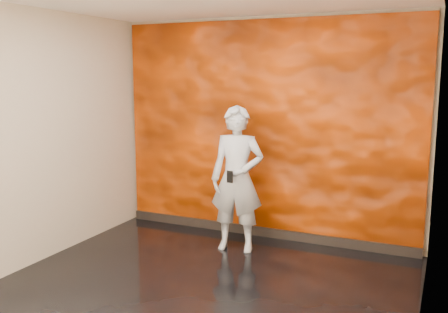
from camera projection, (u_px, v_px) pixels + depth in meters
room at (192, 151)px, 4.55m from camera, size 4.02×4.02×2.81m
feature_wall at (265, 131)px, 6.31m from camera, size 3.90×0.06×2.75m
baseboard at (262, 232)px, 6.49m from camera, size 3.90×0.04×0.12m
man at (237, 179)px, 5.89m from camera, size 0.69×0.51×1.73m
phone at (230, 177)px, 5.64m from camera, size 0.08×0.03×0.14m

